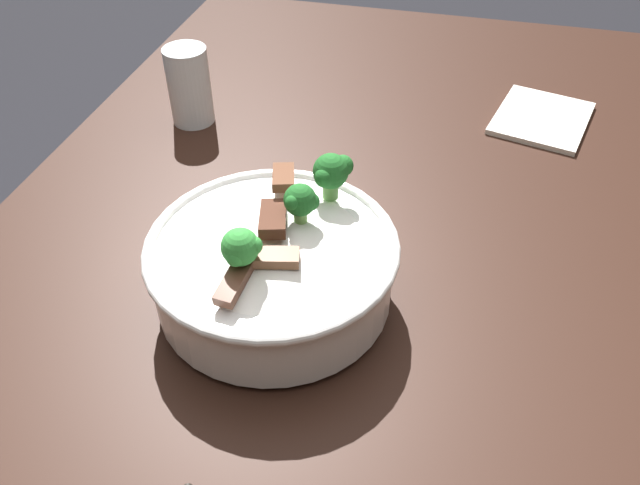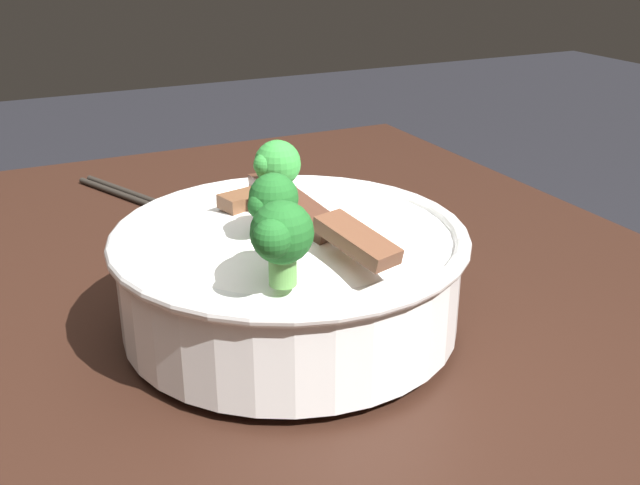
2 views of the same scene
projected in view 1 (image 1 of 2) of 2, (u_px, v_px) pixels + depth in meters
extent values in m
cube|color=black|center=(362.00, 232.00, 0.81)|extent=(1.36, 0.92, 0.04)
cube|color=black|center=(249.00, 172.00, 1.58)|extent=(0.06, 0.06, 0.75)
cube|color=black|center=(575.00, 221.00, 1.44)|extent=(0.06, 0.06, 0.75)
cylinder|color=white|center=(275.00, 296.00, 0.69)|extent=(0.11, 0.11, 0.01)
cylinder|color=white|center=(274.00, 270.00, 0.67)|extent=(0.25, 0.25, 0.07)
torus|color=white|center=(272.00, 245.00, 0.64)|extent=(0.26, 0.26, 0.01)
ellipsoid|color=white|center=(273.00, 257.00, 0.65)|extent=(0.22, 0.22, 0.07)
cube|color=brown|center=(269.00, 257.00, 0.60)|extent=(0.03, 0.06, 0.01)
cube|color=#563323|center=(238.00, 276.00, 0.59)|extent=(0.07, 0.03, 0.02)
cube|color=#4C2B1E|center=(273.00, 218.00, 0.64)|extent=(0.08, 0.05, 0.03)
cube|color=brown|center=(283.00, 177.00, 0.69)|extent=(0.06, 0.04, 0.02)
cylinder|color=#5B9947|center=(242.00, 264.00, 0.60)|extent=(0.02, 0.02, 0.02)
sphere|color=green|center=(240.00, 247.00, 0.58)|extent=(0.04, 0.04, 0.04)
sphere|color=green|center=(235.00, 258.00, 0.58)|extent=(0.02, 0.02, 0.02)
sphere|color=green|center=(253.00, 245.00, 0.58)|extent=(0.02, 0.02, 0.02)
cylinder|color=#5B9947|center=(330.00, 189.00, 0.69)|extent=(0.02, 0.02, 0.02)
sphere|color=#1E6023|center=(331.00, 171.00, 0.67)|extent=(0.04, 0.04, 0.04)
sphere|color=#1E6023|center=(324.00, 177.00, 0.66)|extent=(0.02, 0.02, 0.02)
sphere|color=#1E6023|center=(343.00, 166.00, 0.67)|extent=(0.02, 0.02, 0.02)
cylinder|color=#7AB256|center=(300.00, 218.00, 0.65)|extent=(0.01, 0.01, 0.02)
sphere|color=#1E6023|center=(300.00, 200.00, 0.63)|extent=(0.03, 0.03, 0.03)
sphere|color=#1E6023|center=(292.00, 202.00, 0.62)|extent=(0.02, 0.02, 0.02)
sphere|color=#1E6023|center=(311.00, 202.00, 0.63)|extent=(0.02, 0.02, 0.02)
cylinder|color=white|center=(194.00, 119.00, 0.97)|extent=(0.06, 0.06, 0.00)
cylinder|color=white|center=(189.00, 86.00, 0.94)|extent=(0.06, 0.06, 0.12)
cylinder|color=silver|center=(191.00, 100.00, 0.95)|extent=(0.05, 0.05, 0.06)
cube|color=silver|center=(542.00, 118.00, 0.97)|extent=(0.18, 0.16, 0.01)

